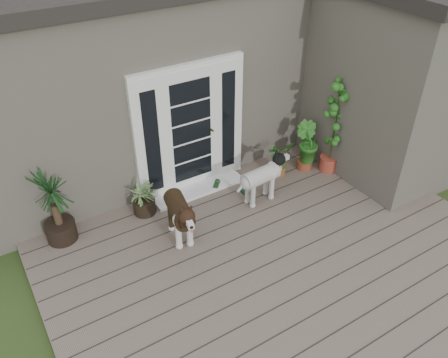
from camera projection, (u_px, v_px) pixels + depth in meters
deck at (280, 261)px, 6.43m from camera, size 6.20×4.60×0.12m
house_main at (147, 64)px, 8.53m from camera, size 7.40×4.00×3.10m
house_wing at (386, 90)px, 7.58m from camera, size 1.60×2.40×3.10m
door_unit at (190, 129)px, 7.22m from camera, size 1.90×0.14×2.15m
door_step at (199, 189)px, 7.69m from camera, size 1.60×0.40×0.05m
brindle_dog at (180, 217)px, 6.53m from camera, size 0.56×0.98×0.76m
white_dog at (260, 183)px, 7.28m from camera, size 0.86×0.42×0.70m
spider_plant at (143, 196)px, 7.05m from camera, size 0.74×0.74×0.62m
yucca at (55, 207)px, 6.38m from camera, size 0.83×0.83×1.19m
herb_a at (279, 161)px, 7.95m from camera, size 0.52×0.52×0.53m
herb_b at (306, 152)px, 8.06m from camera, size 0.57×0.57×0.68m
herb_c at (310, 141)px, 8.43m from camera, size 0.56×0.56×0.62m
sapling at (335, 125)px, 7.71m from camera, size 0.59×0.59×1.79m
clog_left at (245, 192)px, 7.60m from camera, size 0.14×0.27×0.08m
clog_right at (217, 185)px, 7.76m from camera, size 0.27×0.28×0.08m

